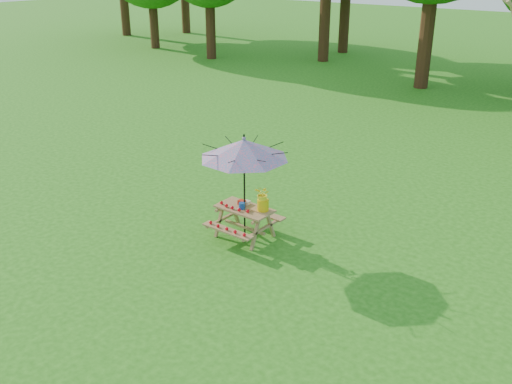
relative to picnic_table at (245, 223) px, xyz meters
The scene contains 5 objects.
picnic_table is the anchor object (origin of this frame).
patio_umbrella 1.62m from the picnic_table, 84.81° to the left, with size 2.41×2.41×2.25m.
produce_bins 0.41m from the picnic_table, 149.72° to the left, with size 0.27×0.38×0.13m.
tomatoes_row 0.44m from the picnic_table, 130.20° to the right, with size 0.77×0.13×0.07m, color red, non-canonical shape.
flower_bucket 0.75m from the picnic_table, 19.13° to the left, with size 0.33×0.28×0.54m.
Camera 1 is at (10.44, -4.20, 5.52)m, focal length 40.00 mm.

